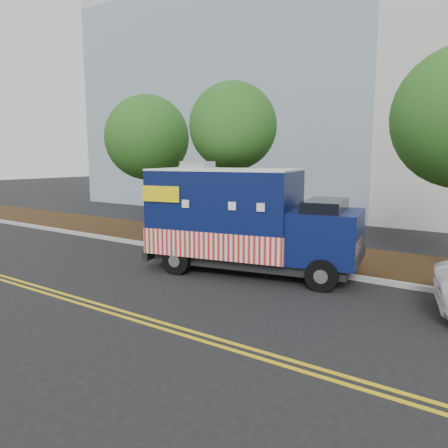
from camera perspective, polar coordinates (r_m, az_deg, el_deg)
The scene contains 9 objects.
ground at distance 14.77m, azimuth -3.28°, elevation -5.54°, with size 120.00×120.00×0.00m, color black.
curb at distance 15.85m, azimuth -0.14°, elevation -4.26°, with size 120.00×0.18×0.15m, color #9E9E99.
mulch_strip at distance 17.56m, azimuth 3.82°, elevation -2.98°, with size 120.00×4.00×0.15m, color black.
centerline_near at distance 11.75m, azimuth -17.05°, elevation -9.67°, with size 120.00×0.10×0.01m, color gold.
centerline_far at distance 11.61m, azimuth -18.03°, elevation -9.95°, with size 120.00×0.10×0.01m, color gold.
tree_a at distance 20.78m, azimuth -10.01°, elevation 11.01°, with size 3.87×3.87×6.46m.
tree_b at distance 17.60m, azimuth 1.16°, elevation 12.60°, with size 3.46×3.46×6.57m.
sign_post at distance 16.87m, azimuth -4.99°, elevation 0.40°, with size 0.06×0.06×2.40m, color #473828.
food_truck at distance 13.80m, azimuth 2.40°, elevation 0.18°, with size 6.99×3.73×3.50m.
Camera 1 is at (8.89, -11.22, 3.65)m, focal length 35.00 mm.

